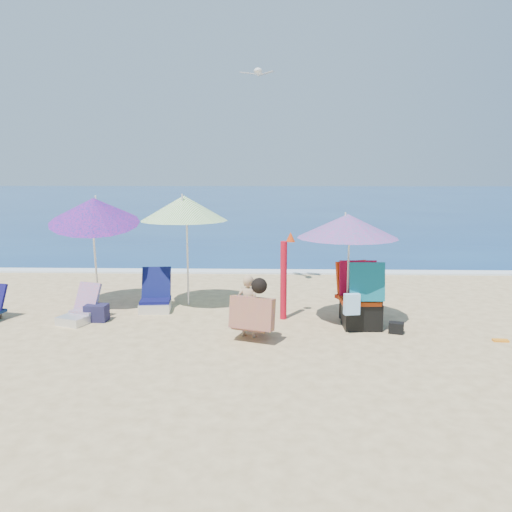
{
  "coord_description": "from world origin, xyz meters",
  "views": [
    {
      "loc": [
        -0.05,
        -7.58,
        2.52
      ],
      "look_at": [
        -0.3,
        1.0,
        1.1
      ],
      "focal_mm": 35.75,
      "sensor_mm": 36.0,
      "label": 1
    }
  ],
  "objects_px": {
    "umbrella_turquoise": "(347,226)",
    "umbrella_striped": "(184,208)",
    "chair_rainbow": "(80,312)",
    "seagull": "(258,72)",
    "person_center": "(251,309)",
    "camp_chair_right": "(361,304)",
    "camp_chair_left": "(359,303)",
    "chair_navy": "(156,300)",
    "furled_umbrella": "(285,272)",
    "umbrella_blue": "(94,210)"
  },
  "relations": [
    {
      "from": "chair_navy",
      "to": "chair_rainbow",
      "type": "relative_size",
      "value": 0.93
    },
    {
      "from": "umbrella_striped",
      "to": "chair_navy",
      "type": "distance_m",
      "value": 1.76
    },
    {
      "from": "camp_chair_right",
      "to": "person_center",
      "type": "height_order",
      "value": "camp_chair_right"
    },
    {
      "from": "umbrella_blue",
      "to": "camp_chair_left",
      "type": "xyz_separation_m",
      "value": [
        4.75,
        -0.7,
        -1.52
      ]
    },
    {
      "from": "chair_navy",
      "to": "chair_rainbow",
      "type": "xyz_separation_m",
      "value": [
        -1.12,
        -0.76,
        -0.04
      ]
    },
    {
      "from": "umbrella_turquoise",
      "to": "camp_chair_left",
      "type": "height_order",
      "value": "umbrella_turquoise"
    },
    {
      "from": "seagull",
      "to": "furled_umbrella",
      "type": "bearing_deg",
      "value": -73.49
    },
    {
      "from": "umbrella_blue",
      "to": "person_center",
      "type": "relative_size",
      "value": 2.27
    },
    {
      "from": "umbrella_blue",
      "to": "furled_umbrella",
      "type": "bearing_deg",
      "value": -10.08
    },
    {
      "from": "umbrella_striped",
      "to": "chair_rainbow",
      "type": "height_order",
      "value": "umbrella_striped"
    },
    {
      "from": "furled_umbrella",
      "to": "chair_navy",
      "type": "distance_m",
      "value": 2.48
    },
    {
      "from": "umbrella_striped",
      "to": "seagull",
      "type": "distance_m",
      "value": 3.07
    },
    {
      "from": "chair_rainbow",
      "to": "camp_chair_right",
      "type": "xyz_separation_m",
      "value": [
        4.72,
        -0.21,
        0.24
      ]
    },
    {
      "from": "umbrella_blue",
      "to": "chair_navy",
      "type": "distance_m",
      "value": 1.98
    },
    {
      "from": "seagull",
      "to": "umbrella_turquoise",
      "type": "bearing_deg",
      "value": -53.9
    },
    {
      "from": "chair_rainbow",
      "to": "seagull",
      "type": "bearing_deg",
      "value": 34.28
    },
    {
      "from": "person_center",
      "to": "camp_chair_left",
      "type": "bearing_deg",
      "value": 30.01
    },
    {
      "from": "umbrella_turquoise",
      "to": "camp_chair_right",
      "type": "distance_m",
      "value": 1.28
    },
    {
      "from": "umbrella_blue",
      "to": "camp_chair_right",
      "type": "height_order",
      "value": "umbrella_blue"
    },
    {
      "from": "seagull",
      "to": "chair_rainbow",
      "type": "bearing_deg",
      "value": -145.72
    },
    {
      "from": "chair_rainbow",
      "to": "seagull",
      "type": "height_order",
      "value": "seagull"
    },
    {
      "from": "umbrella_turquoise",
      "to": "umbrella_striped",
      "type": "distance_m",
      "value": 3.03
    },
    {
      "from": "furled_umbrella",
      "to": "person_center",
      "type": "height_order",
      "value": "furled_umbrella"
    },
    {
      "from": "umbrella_striped",
      "to": "chair_rainbow",
      "type": "xyz_separation_m",
      "value": [
        -1.65,
        -1.03,
        -1.7
      ]
    },
    {
      "from": "umbrella_blue",
      "to": "chair_rainbow",
      "type": "distance_m",
      "value": 1.9
    },
    {
      "from": "camp_chair_right",
      "to": "seagull",
      "type": "relative_size",
      "value": 1.62
    },
    {
      "from": "person_center",
      "to": "chair_navy",
      "type": "bearing_deg",
      "value": 138.98
    },
    {
      "from": "camp_chair_left",
      "to": "furled_umbrella",
      "type": "bearing_deg",
      "value": 176.32
    },
    {
      "from": "chair_rainbow",
      "to": "camp_chair_right",
      "type": "height_order",
      "value": "camp_chair_right"
    },
    {
      "from": "furled_umbrella",
      "to": "chair_rainbow",
      "type": "height_order",
      "value": "furled_umbrella"
    },
    {
      "from": "umbrella_striped",
      "to": "seagull",
      "type": "xyz_separation_m",
      "value": [
        1.33,
        1.0,
        2.57
      ]
    },
    {
      "from": "umbrella_striped",
      "to": "umbrella_blue",
      "type": "height_order",
      "value": "umbrella_blue"
    },
    {
      "from": "umbrella_turquoise",
      "to": "chair_navy",
      "type": "relative_size",
      "value": 2.86
    },
    {
      "from": "chair_navy",
      "to": "camp_chair_right",
      "type": "distance_m",
      "value": 3.73
    },
    {
      "from": "umbrella_blue",
      "to": "camp_chair_right",
      "type": "distance_m",
      "value": 5.05
    },
    {
      "from": "chair_navy",
      "to": "seagull",
      "type": "xyz_separation_m",
      "value": [
        1.85,
        1.26,
        4.24
      ]
    },
    {
      "from": "chair_navy",
      "to": "camp_chair_left",
      "type": "distance_m",
      "value": 3.67
    },
    {
      "from": "furled_umbrella",
      "to": "camp_chair_right",
      "type": "bearing_deg",
      "value": -23.05
    },
    {
      "from": "umbrella_turquoise",
      "to": "camp_chair_left",
      "type": "bearing_deg",
      "value": 43.81
    },
    {
      "from": "umbrella_blue",
      "to": "furled_umbrella",
      "type": "xyz_separation_m",
      "value": [
        3.48,
        -0.62,
        -1.0
      ]
    },
    {
      "from": "chair_rainbow",
      "to": "camp_chair_right",
      "type": "bearing_deg",
      "value": -2.57
    },
    {
      "from": "umbrella_turquoise",
      "to": "furled_umbrella",
      "type": "relative_size",
      "value": 1.45
    },
    {
      "from": "chair_navy",
      "to": "person_center",
      "type": "xyz_separation_m",
      "value": [
        1.82,
        -1.58,
        0.27
      ]
    },
    {
      "from": "umbrella_striped",
      "to": "furled_umbrella",
      "type": "relative_size",
      "value": 1.42
    },
    {
      "from": "chair_rainbow",
      "to": "umbrella_striped",
      "type": "bearing_deg",
      "value": 31.9
    },
    {
      "from": "umbrella_turquoise",
      "to": "person_center",
      "type": "height_order",
      "value": "umbrella_turquoise"
    },
    {
      "from": "umbrella_turquoise",
      "to": "umbrella_striped",
      "type": "height_order",
      "value": "umbrella_striped"
    },
    {
      "from": "chair_navy",
      "to": "furled_umbrella",
      "type": "bearing_deg",
      "value": -10.87
    },
    {
      "from": "camp_chair_right",
      "to": "umbrella_blue",
      "type": "bearing_deg",
      "value": 166.37
    },
    {
      "from": "camp_chair_left",
      "to": "chair_navy",
      "type": "bearing_deg",
      "value": 171.62
    }
  ]
}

